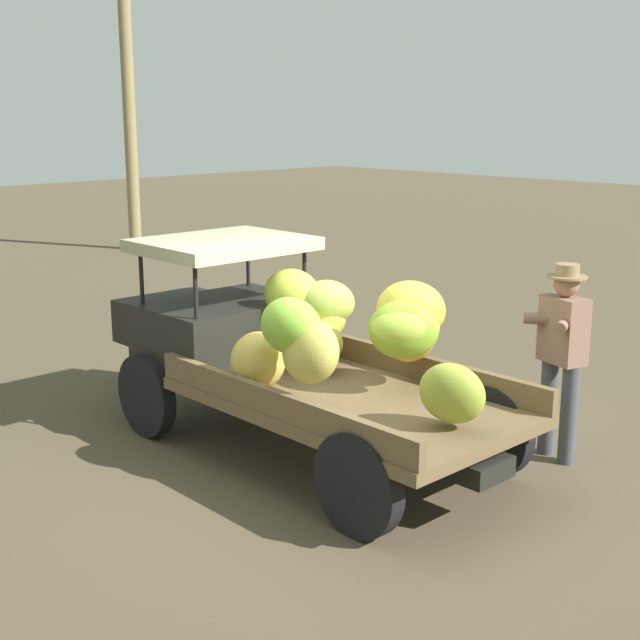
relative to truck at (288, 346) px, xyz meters
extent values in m
plane|color=brown|center=(-0.75, 0.21, -0.94)|extent=(60.00, 60.00, 0.00)
cube|color=black|center=(-0.37, 0.04, -0.49)|extent=(4.01, 0.49, 0.16)
cylinder|color=black|center=(1.09, 0.82, -0.54)|extent=(0.80, 0.15, 0.80)
cylinder|color=black|center=(1.07, -0.78, -0.54)|extent=(0.80, 0.15, 0.80)
cylinder|color=black|center=(-1.71, 0.86, -0.54)|extent=(0.80, 0.15, 0.80)
cylinder|color=black|center=(-1.73, -0.74, -0.54)|extent=(0.80, 0.15, 0.80)
cube|color=brown|center=(-0.82, 0.05, -0.31)|extent=(3.02, 1.76, 0.10)
cube|color=brown|center=(-0.81, 0.85, -0.15)|extent=(3.00, 0.12, 0.22)
cube|color=brown|center=(-0.83, -0.75, -0.15)|extent=(3.00, 0.12, 0.22)
cube|color=black|center=(0.88, 0.03, 0.01)|extent=(1.12, 1.53, 0.55)
cube|color=black|center=(1.78, 0.02, -0.04)|extent=(0.71, 1.07, 0.44)
cylinder|color=black|center=(1.33, 0.67, 0.56)|extent=(0.04, 0.04, 0.55)
cylinder|color=black|center=(1.31, -0.62, 0.56)|extent=(0.04, 0.04, 0.55)
cylinder|color=black|center=(0.45, 0.68, 0.56)|extent=(0.04, 0.04, 0.55)
cylinder|color=black|center=(0.43, -0.61, 0.56)|extent=(0.04, 0.04, 0.55)
cube|color=#B3B086|center=(0.88, 0.03, 0.84)|extent=(1.24, 1.54, 0.12)
ellipsoid|color=gold|center=(-0.95, 0.62, 0.25)|extent=(0.67, 0.59, 0.58)
ellipsoid|color=#ADCB43|center=(-1.13, -0.29, 0.32)|extent=(0.75, 0.74, 0.44)
ellipsoid|color=#98AB37|center=(-1.92, 0.07, 0.02)|extent=(0.63, 0.61, 0.58)
ellipsoid|color=gold|center=(-0.27, 0.58, 0.03)|extent=(0.59, 0.67, 0.59)
ellipsoid|color=#86AB2D|center=(-1.15, -0.26, 0.31)|extent=(0.72, 0.68, 0.55)
ellipsoid|color=#81B833|center=(-0.73, 0.62, 0.42)|extent=(0.61, 0.52, 0.50)
ellipsoid|color=gold|center=(-1.03, -0.49, 0.43)|extent=(0.82, 0.84, 0.66)
ellipsoid|color=#A5BF49|center=(-0.09, -0.40, 0.35)|extent=(0.74, 0.74, 0.54)
ellipsoid|color=gold|center=(-0.18, -0.18, 0.03)|extent=(0.74, 0.76, 0.55)
ellipsoid|color=#B8CB3C|center=(0.22, -0.25, 0.41)|extent=(0.66, 0.62, 0.57)
ellipsoid|color=gold|center=(-0.07, -0.40, 0.23)|extent=(0.51, 0.53, 0.54)
ellipsoid|color=yellow|center=(-0.97, -0.55, 0.17)|extent=(0.79, 0.79, 0.57)
cylinder|color=#45484F|center=(-2.04, -1.45, -0.50)|extent=(0.15, 0.15, 0.89)
cylinder|color=#45484F|center=(-1.79, -1.52, -0.50)|extent=(0.15, 0.15, 0.89)
cube|color=#876252|center=(-1.92, -1.48, 0.24)|extent=(0.45, 0.34, 0.58)
cylinder|color=#876252|center=(-1.99, -1.36, 0.33)|extent=(0.25, 0.41, 0.10)
cylinder|color=#876252|center=(-1.79, -1.42, 0.33)|extent=(0.38, 0.31, 0.10)
sphere|color=#9A6852|center=(-1.92, -1.48, 0.64)|extent=(0.22, 0.22, 0.22)
cylinder|color=#90724F|center=(-1.92, -1.48, 0.71)|extent=(0.34, 0.34, 0.02)
cylinder|color=#90724F|center=(-1.92, -1.48, 0.77)|extent=(0.20, 0.20, 0.10)
cylinder|color=olive|center=(11.13, -5.42, 3.19)|extent=(0.27, 0.27, 8.26)
camera|label=1|loc=(-5.76, 5.15, 2.09)|focal=49.41mm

